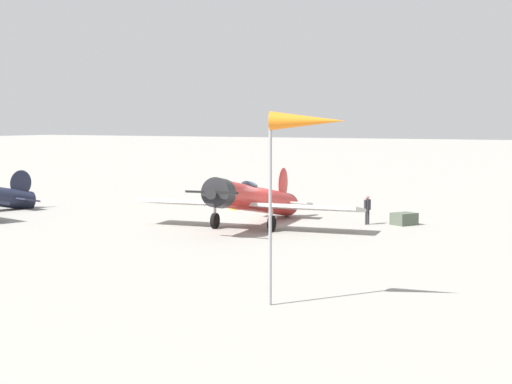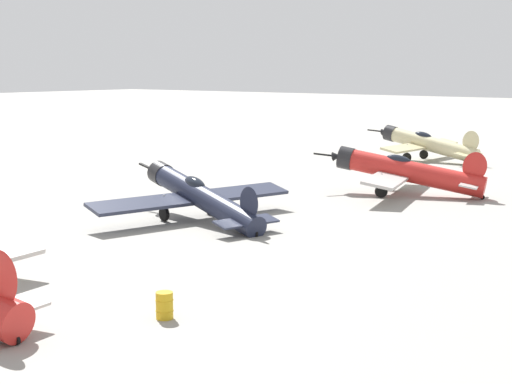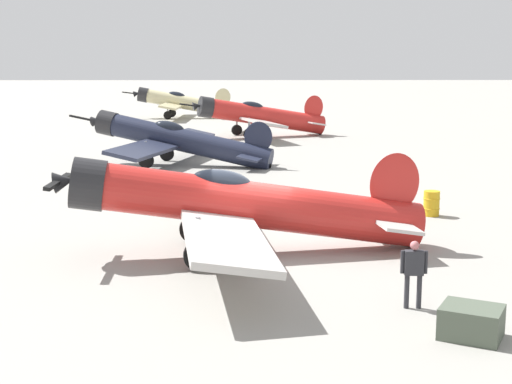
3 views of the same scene
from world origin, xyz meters
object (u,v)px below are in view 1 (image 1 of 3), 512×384
(ground_crew_mechanic, at_px, (367,207))
(equipment_crate, at_px, (404,219))
(fuel_drum, at_px, (235,202))
(windsock_mast, at_px, (305,128))
(airplane_foreground, at_px, (252,199))

(ground_crew_mechanic, xyz_separation_m, equipment_crate, (1.79, 0.77, -0.62))
(fuel_drum, relative_size, windsock_mast, 0.16)
(airplane_foreground, relative_size, fuel_drum, 13.40)
(airplane_foreground, relative_size, equipment_crate, 8.06)
(ground_crew_mechanic, height_order, fuel_drum, ground_crew_mechanic)
(airplane_foreground, bearing_deg, windsock_mast, 27.20)
(ground_crew_mechanic, xyz_separation_m, windsock_mast, (5.57, -19.46, 4.41))
(fuel_drum, xyz_separation_m, windsock_mast, (15.56, -22.44, 4.89))
(windsock_mast, bearing_deg, ground_crew_mechanic, 105.98)
(airplane_foreground, xyz_separation_m, ground_crew_mechanic, (4.84, 3.97, -0.51))
(airplane_foreground, height_order, ground_crew_mechanic, airplane_foreground)
(ground_crew_mechanic, distance_m, fuel_drum, 10.43)
(airplane_foreground, bearing_deg, ground_crew_mechanic, 122.59)
(airplane_foreground, relative_size, ground_crew_mechanic, 7.81)
(windsock_mast, bearing_deg, equipment_crate, 100.59)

